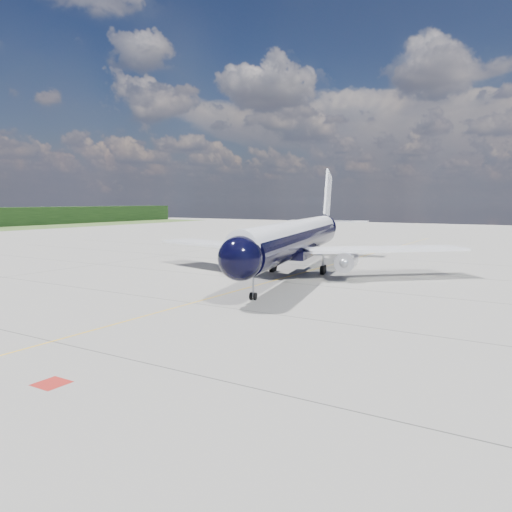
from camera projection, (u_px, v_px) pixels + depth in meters
The scene contains 4 objects.
ground at pixel (292, 276), 63.40m from camera, with size 320.00×320.00×0.00m, color gray.
taxiway_centerline at pixel (272, 281), 59.17m from camera, with size 0.16×160.00×0.01m, color #F8B60D.
red_marking at pixel (52, 383), 26.01m from camera, with size 1.60×1.60×0.01m, color maroon.
main_airliner at pixel (298, 238), 65.25m from camera, with size 41.32×51.11×14.96m.
Camera 1 is at (29.08, -25.77, 9.49)m, focal length 35.00 mm.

